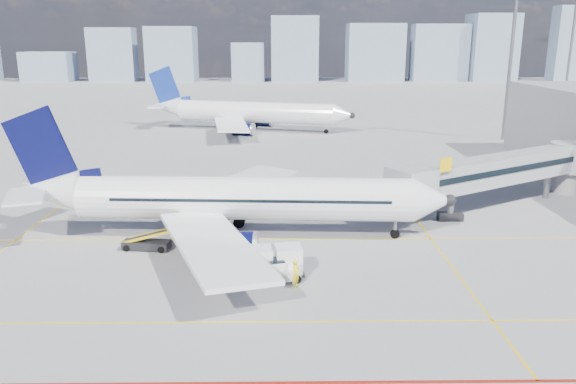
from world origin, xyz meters
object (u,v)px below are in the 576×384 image
second_aircraft (247,112)px  baggage_tug (280,271)px  cargo_dolly (274,261)px  belt_loader (148,243)px  ramp_worker (296,274)px  main_aircraft (227,199)px

second_aircraft → baggage_tug: (6.11, -65.72, -2.45)m
second_aircraft → cargo_dolly: 65.43m
belt_loader → ramp_worker: size_ratio=2.72×
second_aircraft → cargo_dolly: (5.66, -65.15, -2.00)m
cargo_dolly → baggage_tug: bearing=-58.1°
second_aircraft → belt_loader: bearing=-78.3°
second_aircraft → baggage_tug: second_aircraft is taller
second_aircraft → ramp_worker: 67.19m
baggage_tug → belt_loader: (-10.32, 6.10, -0.22)m
main_aircraft → second_aircraft: (-1.72, 56.63, -0.00)m
belt_loader → main_aircraft: bearing=34.4°
baggage_tug → ramp_worker: 1.47m
second_aircraft → cargo_dolly: size_ratio=8.88×
main_aircraft → belt_loader: size_ratio=6.91×
belt_loader → ramp_worker: belt_loader is taller
second_aircraft → baggage_tug: size_ratio=14.69×
cargo_dolly → ramp_worker: bearing=-54.4°
baggage_tug → cargo_dolly: 0.86m
second_aircraft → cargo_dolly: bearing=-69.3°
main_aircraft → ramp_worker: size_ratio=18.78×
main_aircraft → ramp_worker: (5.40, -10.14, -2.25)m
main_aircraft → baggage_tug: bearing=-61.2°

